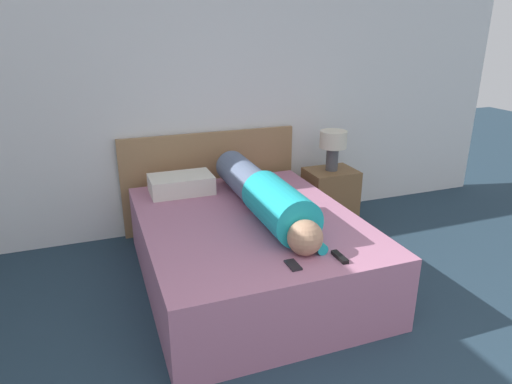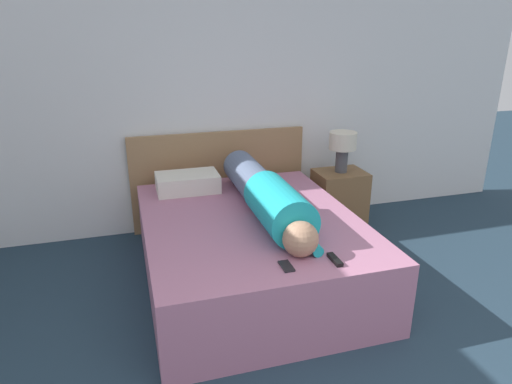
% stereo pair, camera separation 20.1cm
% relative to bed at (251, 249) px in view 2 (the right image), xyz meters
% --- Properties ---
extents(wall_back, '(6.26, 0.06, 2.60)m').
position_rel_bed_xyz_m(wall_back, '(0.03, 1.16, 1.04)').
color(wall_back, white).
rests_on(wall_back, ground_plane).
extents(bed, '(1.53, 1.91, 0.52)m').
position_rel_bed_xyz_m(bed, '(0.00, 0.00, 0.00)').
color(bed, '#B2708E').
rests_on(bed, ground_plane).
extents(headboard, '(1.65, 0.04, 0.92)m').
position_rel_bed_xyz_m(headboard, '(0.00, 1.09, 0.20)').
color(headboard, '#A37A51').
rests_on(headboard, ground_plane).
extents(nightstand, '(0.46, 0.37, 0.55)m').
position_rel_bed_xyz_m(nightstand, '(1.08, 0.72, 0.02)').
color(nightstand, brown).
rests_on(nightstand, ground_plane).
extents(table_lamp, '(0.25, 0.25, 0.38)m').
position_rel_bed_xyz_m(table_lamp, '(1.08, 0.72, 0.55)').
color(table_lamp, '#4C4C51').
rests_on(table_lamp, nightstand).
extents(person_lying, '(0.32, 1.61, 0.32)m').
position_rel_bed_xyz_m(person_lying, '(0.13, 0.02, 0.41)').
color(person_lying, tan).
rests_on(person_lying, bed).
extents(pillow_near_headboard, '(0.52, 0.32, 0.15)m').
position_rel_bed_xyz_m(pillow_near_headboard, '(-0.35, 0.71, 0.33)').
color(pillow_near_headboard, silver).
rests_on(pillow_near_headboard, bed).
extents(tv_remote, '(0.04, 0.15, 0.02)m').
position_rel_bed_xyz_m(tv_remote, '(0.30, -0.78, 0.27)').
color(tv_remote, black).
rests_on(tv_remote, bed).
extents(cell_phone, '(0.06, 0.13, 0.01)m').
position_rel_bed_xyz_m(cell_phone, '(0.00, -0.76, 0.27)').
color(cell_phone, black).
rests_on(cell_phone, bed).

